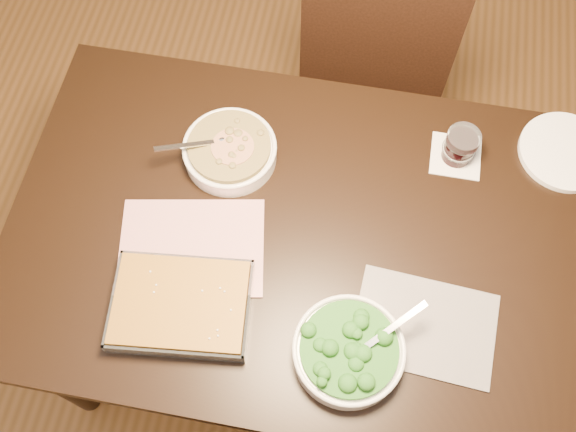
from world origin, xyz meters
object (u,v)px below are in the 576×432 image
object	(u,v)px
baking_dish	(181,305)
stew_bowl	(230,151)
dinner_plate	(565,152)
chair_far	(376,49)
table	(303,250)
wine_tumbler	(460,146)
broccoli_bowl	(349,351)

from	to	relation	value
baking_dish	stew_bowl	bearing A→B (deg)	81.19
dinner_plate	chair_far	xyz separation A→B (m)	(-0.50, 0.44, -0.23)
dinner_plate	stew_bowl	bearing A→B (deg)	-168.92
table	baking_dish	xyz separation A→B (m)	(-0.23, -0.23, 0.12)
stew_bowl	chair_far	size ratio (longest dim) A/B	0.26
table	chair_far	world-z (taller)	chair_far
wine_tumbler	broccoli_bowl	bearing A→B (deg)	-109.92
stew_bowl	broccoli_bowl	distance (m)	0.56
stew_bowl	broccoli_bowl	xyz separation A→B (m)	(0.35, -0.44, 0.00)
broccoli_bowl	baking_dish	size ratio (longest dim) A/B	0.74
baking_dish	wine_tumbler	size ratio (longest dim) A/B	3.55
dinner_plate	baking_dish	bearing A→B (deg)	-146.09
baking_dish	dinner_plate	distance (m)	1.00
stew_bowl	broccoli_bowl	size ratio (longest dim) A/B	1.01
broccoli_bowl	wine_tumbler	size ratio (longest dim) A/B	2.63
broccoli_bowl	chair_far	distance (m)	1.06
stew_bowl	wine_tumbler	size ratio (longest dim) A/B	2.66
chair_far	dinner_plate	bearing A→B (deg)	139.19
table	wine_tumbler	size ratio (longest dim) A/B	15.42
baking_dish	dinner_plate	bearing A→B (deg)	27.94
stew_bowl	wine_tumbler	distance (m)	0.56
wine_tumbler	chair_far	xyz separation A→B (m)	(-0.23, 0.49, -0.28)
wine_tumbler	chair_far	bearing A→B (deg)	115.13
stew_bowl	dinner_plate	bearing A→B (deg)	11.08
broccoli_bowl	dinner_plate	bearing A→B (deg)	52.32
chair_far	wine_tumbler	bearing A→B (deg)	115.69
chair_far	stew_bowl	bearing A→B (deg)	62.51
table	chair_far	xyz separation A→B (m)	(0.10, 0.77, -0.13)
table	broccoli_bowl	bearing A→B (deg)	-61.83
table	dinner_plate	distance (m)	0.69
stew_bowl	baking_dish	world-z (taller)	stew_bowl
broccoli_bowl	wine_tumbler	world-z (taller)	wine_tumbler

